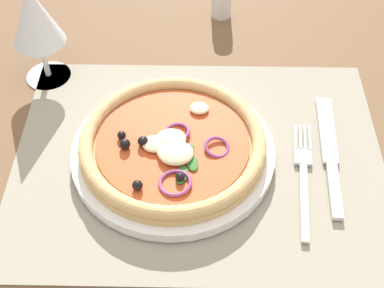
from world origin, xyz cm
name	(u,v)px	position (x,y,z in cm)	size (l,w,h in cm)	color
ground_plane	(199,165)	(0.00, 0.00, -1.20)	(190.00, 140.00, 2.40)	brown
placemat	(200,158)	(0.00, 0.00, 0.20)	(46.50, 35.87, 0.40)	gray
plate	(174,154)	(-3.21, -0.25, 1.10)	(25.38, 25.38, 1.40)	white
pizza	(174,145)	(-3.20, -0.32, 2.89)	(23.11, 23.11, 2.64)	tan
fork	(304,172)	(12.88, -2.45, 0.62)	(3.22, 18.06, 0.44)	silver
knife	(331,152)	(16.58, 0.84, 0.65)	(2.76, 20.06, 0.62)	silver
wine_glass	(35,18)	(-21.99, 15.39, 10.16)	(7.20, 7.20, 14.90)	silver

